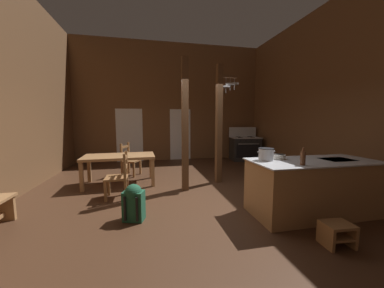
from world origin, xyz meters
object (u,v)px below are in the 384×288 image
object	(u,v)px
ladderback_chair_near_window	(119,177)
stove_range	(245,148)
kitchen_island	(312,187)
dining_table	(119,159)
ladderback_chair_by_post	(129,160)
backpack	(134,201)
mixing_bowl_on_counter	(279,157)
bottle_tall_on_counter	(303,158)
step_stool	(337,232)
stockpot_on_counter	(266,154)

from	to	relation	value
ladderback_chair_near_window	stove_range	bearing A→B (deg)	37.10
kitchen_island	stove_range	bearing A→B (deg)	77.16
dining_table	ladderback_chair_near_window	xyz separation A→B (m)	(0.10, -0.98, -0.20)
ladderback_chair_by_post	dining_table	bearing A→B (deg)	-101.06
ladderback_chair_near_window	ladderback_chair_by_post	size ratio (longest dim) A/B	1.00
kitchen_island	stove_range	distance (m)	4.96
dining_table	backpack	size ratio (longest dim) A/B	2.91
backpack	ladderback_chair_by_post	bearing A→B (deg)	95.52
ladderback_chair_by_post	mixing_bowl_on_counter	size ratio (longest dim) A/B	4.14
backpack	bottle_tall_on_counter	bearing A→B (deg)	-14.65
step_stool	ladderback_chair_by_post	distance (m)	5.11
step_stool	backpack	world-z (taller)	backpack
step_stool	bottle_tall_on_counter	world-z (taller)	bottle_tall_on_counter
ladderback_chair_by_post	kitchen_island	bearing A→B (deg)	-45.32
stove_range	step_stool	world-z (taller)	stove_range
kitchen_island	stockpot_on_counter	xyz separation A→B (m)	(-0.80, 0.18, 0.57)
step_stool	stockpot_on_counter	xyz separation A→B (m)	(-0.39, 1.08, 0.86)
stove_range	ladderback_chair_near_window	bearing A→B (deg)	-142.90
kitchen_island	backpack	distance (m)	3.02
ladderback_chair_near_window	ladderback_chair_by_post	world-z (taller)	same
stove_range	stockpot_on_counter	world-z (taller)	stove_range
backpack	mixing_bowl_on_counter	distance (m)	2.57
step_stool	mixing_bowl_on_counter	world-z (taller)	mixing_bowl_on_counter
backpack	stove_range	bearing A→B (deg)	47.41
stockpot_on_counter	ladderback_chair_near_window	bearing A→B (deg)	153.25
dining_table	stockpot_on_counter	world-z (taller)	stockpot_on_counter
stove_range	ladderback_chair_by_post	xyz separation A→B (m)	(-4.38, -1.51, -0.03)
ladderback_chair_near_window	stockpot_on_counter	xyz separation A→B (m)	(2.55, -1.29, 0.58)
kitchen_island	ladderback_chair_by_post	bearing A→B (deg)	134.68
dining_table	mixing_bowl_on_counter	bearing A→B (deg)	-36.97
dining_table	stockpot_on_counter	bearing A→B (deg)	-40.51
stove_range	mixing_bowl_on_counter	size ratio (longest dim) A/B	5.75
stockpot_on_counter	mixing_bowl_on_counter	size ratio (longest dim) A/B	1.41
dining_table	mixing_bowl_on_counter	distance (m)	3.69
ladderback_chair_by_post	backpack	size ratio (longest dim) A/B	1.59
step_stool	ladderback_chair_near_window	world-z (taller)	ladderback_chair_near_window
stove_range	dining_table	xyz separation A→B (m)	(-4.55, -2.38, 0.17)
step_stool	bottle_tall_on_counter	distance (m)	1.06
kitchen_island	backpack	world-z (taller)	kitchen_island
step_stool	dining_table	bearing A→B (deg)	132.31
ladderback_chair_near_window	mixing_bowl_on_counter	bearing A→B (deg)	-23.43
kitchen_island	stockpot_on_counter	world-z (taller)	stockpot_on_counter
step_stool	ladderback_chair_by_post	world-z (taller)	ladderback_chair_by_post
stockpot_on_counter	kitchen_island	bearing A→B (deg)	-12.72
kitchen_island	bottle_tall_on_counter	bearing A→B (deg)	-148.20
kitchen_island	backpack	bearing A→B (deg)	172.92
ladderback_chair_by_post	bottle_tall_on_counter	size ratio (longest dim) A/B	3.52
step_stool	dining_table	xyz separation A→B (m)	(-3.05, 3.35, 0.47)
stove_range	stockpot_on_counter	size ratio (longest dim) A/B	4.08
ladderback_chair_by_post	stockpot_on_counter	size ratio (longest dim) A/B	2.93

